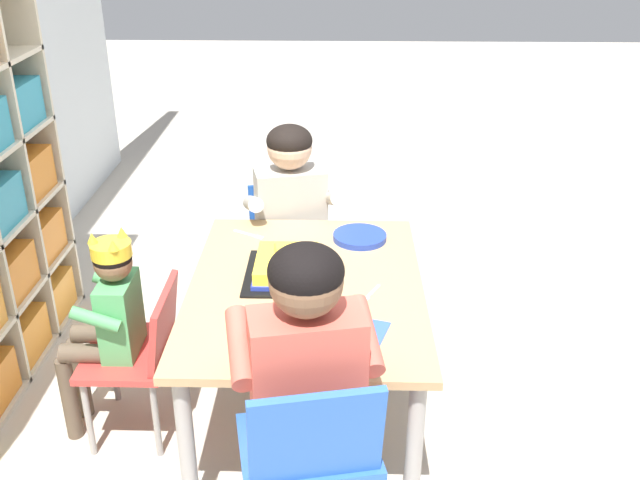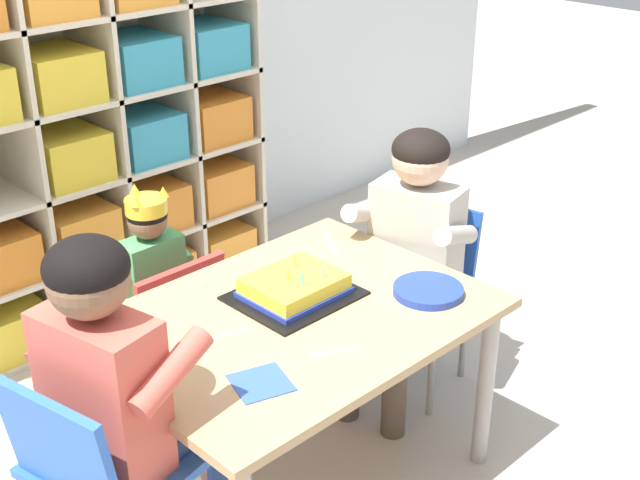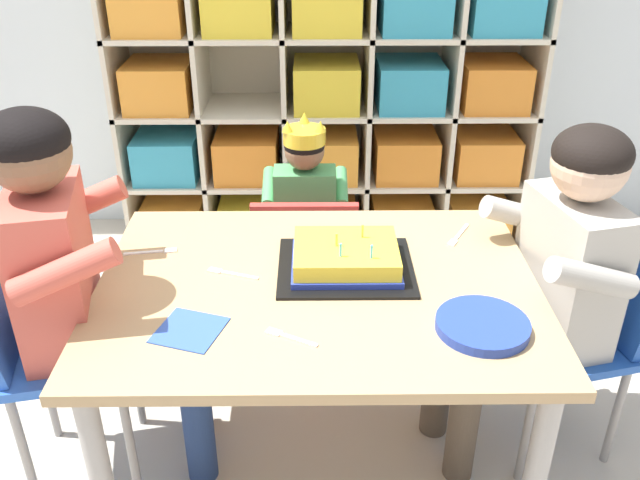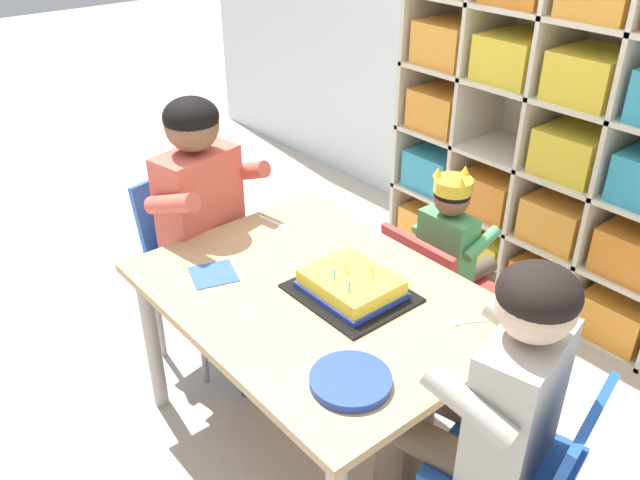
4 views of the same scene
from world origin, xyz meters
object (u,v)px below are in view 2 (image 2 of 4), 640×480
Objects in this scene: classroom_chair_blue at (166,317)px; paper_plate_stack at (428,291)px; activity_table at (293,336)px; classroom_chair_adult_side at (94,472)px; fork_by_napkin at (331,353)px; guest_at_table_side at (409,243)px; adult_helper_seated at (122,380)px; fork_at_table_front_edge at (331,245)px; birthday_cake_on_tray at (294,288)px; fork_beside_plate_stack at (131,351)px; fork_scattered_mid_table at (221,337)px; classroom_chair_guest_side at (421,282)px; child_with_crown at (145,269)px.

classroom_chair_blue is 0.93m from paper_plate_stack.
activity_table is 0.70m from classroom_chair_adult_side.
guest_at_table_side is at bearing 52.07° from fork_by_napkin.
adult_helper_seated is 8.16× the size of fork_at_table_front_edge.
activity_table is at bearing 151.90° from paper_plate_stack.
paper_plate_stack is (0.30, -0.27, -0.02)m from birthday_cake_on_tray.
birthday_cake_on_tray is at bearing -102.29° from guest_at_table_side.
fork_by_napkin is (-0.03, -0.82, 0.25)m from classroom_chair_blue.
guest_at_table_side reaches higher than fork_at_table_front_edge.
activity_table is 8.43× the size of fork_at_table_front_edge.
guest_at_table_side is at bearing 167.04° from fork_beside_plate_stack.
fork_by_napkin is at bearing -123.30° from adult_helper_seated.
activity_table is 8.09× the size of fork_scattered_mid_table.
activity_table is 0.47m from fork_at_table_front_edge.
classroom_chair_guest_side is 0.89m from fork_by_napkin.
fork_scattered_mid_table and fork_beside_plate_stack have the same top height.
fork_beside_plate_stack is at bearing 172.08° from fork_scattered_mid_table.
classroom_chair_guest_side is 0.98m from fork_scattered_mid_table.
classroom_chair_blue is 0.89× the size of classroom_chair_guest_side.
activity_table is 0.63m from classroom_chair_blue.
child_with_crown is 6.79× the size of fork_by_napkin.
adult_helper_seated is at bearing -178.21° from activity_table.
fork_at_table_front_edge reaches higher than classroom_chair_blue.
birthday_cake_on_tray reaches higher than fork_scattered_mid_table.
classroom_chair_guest_side is at bearing 147.41° from classroom_chair_blue.
classroom_chair_adult_side is 0.35m from fork_beside_plate_stack.
activity_table is at bearing 7.74° from fork_scattered_mid_table.
adult_helper_seated is 0.66m from birthday_cake_on_tray.
classroom_chair_guest_side is 1.89× the size of birthday_cake_on_tray.
fork_by_napkin reaches higher than activity_table.
fork_by_napkin reaches higher than classroom_chair_blue.
classroom_chair_adult_side is 1.32m from guest_at_table_side.
fork_by_napkin and fork_beside_plate_stack have the same top height.
fork_at_table_front_edge is (0.40, 0.24, 0.08)m from activity_table.
fork_by_napkin is 0.66m from fork_at_table_front_edge.
classroom_chair_blue is 1.69× the size of birthday_cake_on_tray.
child_with_crown is 1.00m from paper_plate_stack.
child_with_crown is at bearing 100.07° from birthday_cake_on_tray.
classroom_chair_blue is at bearing 116.00° from fork_by_napkin.
classroom_chair_guest_side is at bearing 40.78° from paper_plate_stack.
fork_scattered_mid_table is (-0.16, 0.27, 0.00)m from fork_by_napkin.
fork_scattered_mid_table is at bearing 71.32° from classroom_chair_blue.
fork_by_napkin is (-0.14, -0.29, -0.03)m from birthday_cake_on_tray.
classroom_chair_adult_side is (-0.66, -0.64, 0.11)m from classroom_chair_blue.
fork_at_table_front_edge is (0.44, -0.46, 0.10)m from child_with_crown.
guest_at_table_side reaches higher than child_with_crown.
activity_table is 1.13× the size of guest_at_table_side.
birthday_cake_on_tray reaches higher than activity_table.
fork_scattered_mid_table is at bearing 157.64° from paper_plate_stack.
paper_plate_stack is (0.37, -0.20, 0.09)m from activity_table.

